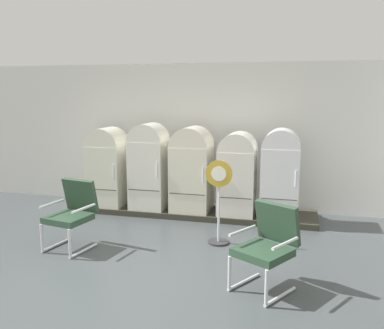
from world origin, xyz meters
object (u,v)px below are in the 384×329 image
Objects in this scene: refrigerator_0 at (107,165)px; sign_stand at (219,207)px; armchair_right at (268,242)px; armchair_left at (73,211)px; refrigerator_3 at (238,171)px; refrigerator_4 at (280,171)px; refrigerator_2 at (192,167)px; refrigerator_1 at (149,164)px.

refrigerator_0 reaches higher than sign_stand.
sign_stand is at bearing 122.34° from armchair_right.
armchair_right is at bearing -12.19° from armchair_left.
refrigerator_3 is (2.51, 0.03, -0.02)m from refrigerator_0.
sign_stand is at bearing -28.05° from refrigerator_0.
refrigerator_4 reaches higher than refrigerator_0.
refrigerator_4 is at bearing 34.10° from armchair_left.
refrigerator_2 reaches higher than armchair_left.
refrigerator_3 is at bearing 105.56° from armchair_right.
armchair_left is 2.92m from armchair_right.
armchair_right is 0.78× the size of sign_stand.
refrigerator_4 is 2.59m from armchair_right.
refrigerator_1 is 2.05m from sign_stand.
refrigerator_4 is at bearing 56.67° from sign_stand.
sign_stand is at bearing 18.26° from armchair_left.
refrigerator_1 is at bearing -176.83° from refrigerator_2.
refrigerator_3 is at bearing 1.65° from refrigerator_1.
refrigerator_1 reaches higher than armchair_right.
refrigerator_0 is 2.51m from refrigerator_3.
armchair_right is at bearing -58.97° from refrigerator_2.
refrigerator_2 is at bearing 121.03° from armchair_right.
armchair_left is at bearing -79.13° from refrigerator_0.
refrigerator_1 reaches higher than sign_stand.
refrigerator_0 is 1.16× the size of sign_stand.
refrigerator_2 is 1.20× the size of sign_stand.
refrigerator_1 is 2.04m from armchair_left.
refrigerator_3 reaches higher than armchair_right.
refrigerator_4 is 1.57m from sign_stand.
armchair_right is (3.24, -2.58, -0.33)m from refrigerator_0.
refrigerator_0 is at bearing -179.03° from refrigerator_2.
armchair_left is at bearing -145.90° from refrigerator_4.
sign_stand is (2.42, -1.29, -0.32)m from refrigerator_0.
refrigerator_2 is 1.59m from refrigerator_4.
refrigerator_4 is (1.59, -0.04, 0.00)m from refrigerator_2.
armchair_right is (-0.02, -2.57, -0.36)m from refrigerator_4.
refrigerator_3 is 0.75m from refrigerator_4.
refrigerator_3 is 1.14× the size of sign_stand.
refrigerator_1 is (0.85, -0.02, 0.06)m from refrigerator_0.
refrigerator_1 is 3.52m from armchair_right.
refrigerator_3 is 1.36m from sign_stand.
refrigerator_2 is 3.06m from armchair_right.
refrigerator_2 is at bearing -179.83° from refrigerator_3.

